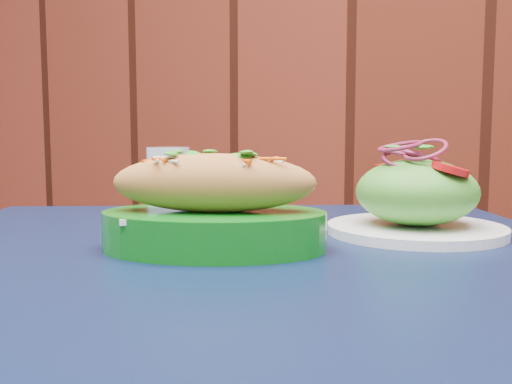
% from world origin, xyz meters
% --- Properties ---
extents(cafe_table, '(1.05, 1.05, 0.75)m').
position_xyz_m(cafe_table, '(0.14, 1.74, 0.66)').
color(cafe_table, black).
rests_on(cafe_table, ground).
extents(banh_mi_basket, '(0.28, 0.23, 0.11)m').
position_xyz_m(banh_mi_basket, '(0.10, 1.74, 0.79)').
color(banh_mi_basket, '#0B6A14').
rests_on(banh_mi_basket, cafe_table).
extents(salad_plate, '(0.22, 0.22, 0.12)m').
position_xyz_m(salad_plate, '(0.30, 1.92, 0.80)').
color(salad_plate, white).
rests_on(salad_plate, cafe_table).
extents(water_glass, '(0.07, 0.07, 0.11)m').
position_xyz_m(water_glass, '(-0.07, 1.95, 0.80)').
color(water_glass, silver).
rests_on(water_glass, cafe_table).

